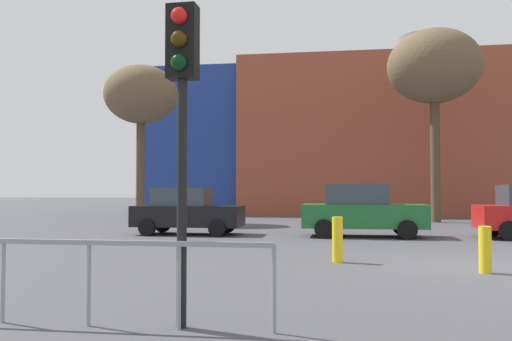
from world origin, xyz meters
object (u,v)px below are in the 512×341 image
object	(u,v)px
bare_tree_0	(434,68)
bollard_yellow_2	(485,250)
parked_car_1	(362,210)
bare_tree_2	(141,96)
traffic_light_near_left	(182,89)
parked_car_0	(187,211)
bollard_yellow_1	(337,240)

from	to	relation	value
bare_tree_0	bollard_yellow_2	distance (m)	19.10
parked_car_1	bare_tree_0	xyz separation A→B (m)	(4.05, 9.28, 6.98)
parked_car_1	bare_tree_2	world-z (taller)	bare_tree_2
traffic_light_near_left	bare_tree_0	size ratio (longest dim) A/B	0.39
parked_car_0	bare_tree_2	xyz separation A→B (m)	(-4.33, 6.69, 5.52)
parked_car_0	parked_car_1	size ratio (longest dim) A/B	0.93
parked_car_0	bare_tree_0	world-z (taller)	bare_tree_0
bare_tree_0	traffic_light_near_left	bearing A→B (deg)	-106.53
bare_tree_2	traffic_light_near_left	bearing A→B (deg)	-68.03
parked_car_1	bare_tree_2	size ratio (longest dim) A/B	0.54
parked_car_0	parked_car_1	bearing A→B (deg)	0.00
parked_car_1	bollard_yellow_1	distance (m)	7.06
parked_car_1	bare_tree_0	size ratio (longest dim) A/B	0.43
parked_car_0	traffic_light_near_left	distance (m)	13.90
traffic_light_near_left	bare_tree_2	distance (m)	21.78
parked_car_0	traffic_light_near_left	xyz separation A→B (m)	(3.71, -13.24, 1.99)
parked_car_0	bare_tree_0	xyz separation A→B (m)	(10.40, 9.28, 7.05)
traffic_light_near_left	bare_tree_0	distance (m)	24.03
parked_car_0	traffic_light_near_left	size ratio (longest dim) A/B	1.03
bare_tree_0	bare_tree_2	distance (m)	15.03
parked_car_0	bare_tree_2	distance (m)	9.69
traffic_light_near_left	bollard_yellow_2	world-z (taller)	traffic_light_near_left
bollard_yellow_1	parked_car_1	bearing A→B (deg)	83.30
traffic_light_near_left	bollard_yellow_2	xyz separation A→B (m)	(4.69, 5.04, -2.39)
bare_tree_0	bollard_yellow_1	distance (m)	18.53
bare_tree_0	bollard_yellow_1	bearing A→B (deg)	-106.67
parked_car_0	bollard_yellow_2	bearing A→B (deg)	-44.32
parked_car_0	parked_car_1	xyz separation A→B (m)	(6.34, 0.00, 0.06)
bare_tree_2	bollard_yellow_2	bearing A→B (deg)	-49.48
bare_tree_2	bollard_yellow_2	size ratio (longest dim) A/B	8.63
traffic_light_near_left	bollard_yellow_1	bearing A→B (deg)	165.70
parked_car_1	traffic_light_near_left	world-z (taller)	traffic_light_near_left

